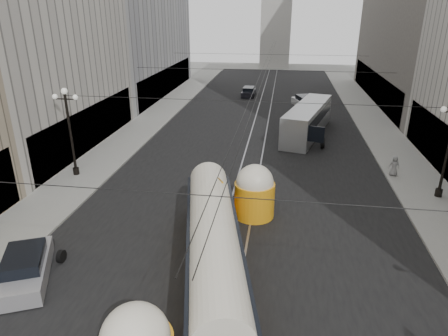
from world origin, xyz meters
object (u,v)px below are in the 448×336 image
(city_bus, at_px, (308,119))
(pedestrian_sidewalk_right, at_px, (394,166))
(streetcar, at_px, (214,247))
(sedan_silver, at_px, (26,268))

(city_bus, distance_m, pedestrian_sidewalk_right, 11.44)
(streetcar, relative_size, city_bus, 1.23)
(streetcar, height_order, sedan_silver, streetcar)
(sedan_silver, bearing_deg, city_bus, 61.22)
(streetcar, relative_size, pedestrian_sidewalk_right, 9.74)
(sedan_silver, bearing_deg, streetcar, 10.01)
(city_bus, height_order, sedan_silver, city_bus)
(streetcar, xyz_separation_m, pedestrian_sidewalk_right, (11.00, 13.42, -0.70))
(sedan_silver, height_order, pedestrian_sidewalk_right, pedestrian_sidewalk_right)
(city_bus, distance_m, sedan_silver, 28.25)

